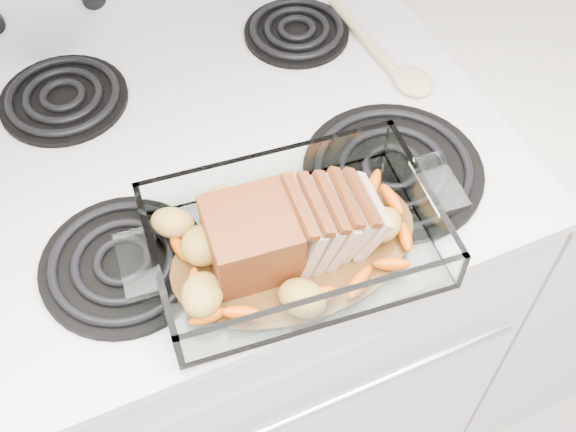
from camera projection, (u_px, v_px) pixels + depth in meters
name	position (u px, v px, depth m)	size (l,w,h in m)	color
electric_range	(239.00, 296.00, 1.40)	(0.78, 0.70, 1.12)	silver
counter_right	(523.00, 193.00, 1.57)	(0.58, 0.68, 0.93)	silver
baking_dish	(295.00, 242.00, 0.89)	(0.35, 0.23, 0.07)	white
pork_roast	(279.00, 234.00, 0.86)	(0.21, 0.10, 0.08)	#642F14
roast_vegetables	(281.00, 220.00, 0.90)	(0.32, 0.17, 0.04)	#F65500
wooden_spoon	(391.00, 61.00, 1.11)	(0.06, 0.26, 0.02)	#D2BE85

